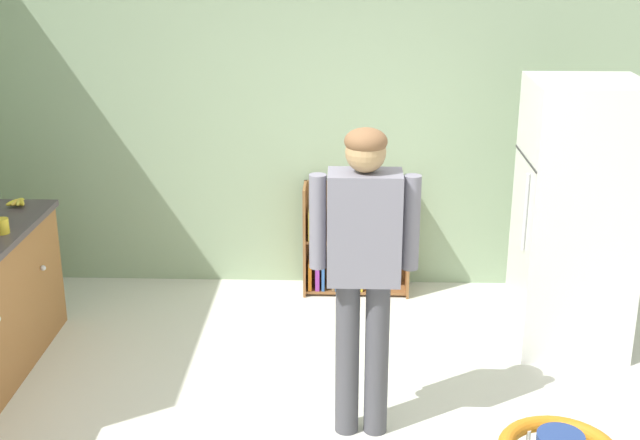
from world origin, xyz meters
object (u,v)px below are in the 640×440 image
object	(u,v)px
bookshelf	(350,246)
yellow_cup	(2,226)
banana_bunch	(18,202)
refrigerator	(576,217)
standing_person	(364,256)

from	to	relation	value
bookshelf	yellow_cup	world-z (taller)	yellow_cup
bookshelf	banana_bunch	distance (m)	2.41
banana_bunch	refrigerator	bearing A→B (deg)	-1.32
bookshelf	yellow_cup	bearing A→B (deg)	-149.15
refrigerator	banana_bunch	xyz separation A→B (m)	(-3.68, 0.08, 0.04)
bookshelf	yellow_cup	size ratio (longest dim) A/B	8.95
refrigerator	yellow_cup	bearing A→B (deg)	-172.89
refrigerator	standing_person	xyz separation A→B (m)	(-1.39, -1.13, 0.16)
yellow_cup	bookshelf	bearing A→B (deg)	30.85
standing_person	yellow_cup	xyz separation A→B (m)	(-2.19, 0.68, -0.10)
refrigerator	banana_bunch	world-z (taller)	refrigerator
banana_bunch	yellow_cup	distance (m)	0.54
yellow_cup	standing_person	bearing A→B (deg)	-17.26
bookshelf	yellow_cup	xyz separation A→B (m)	(-2.12, -1.27, 0.59)
refrigerator	yellow_cup	xyz separation A→B (m)	(-3.58, -0.45, 0.06)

